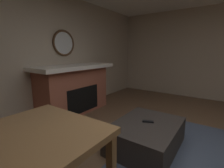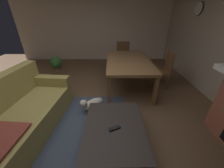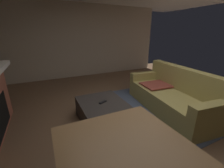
{
  "view_description": "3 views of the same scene",
  "coord_description": "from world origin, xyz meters",
  "px_view_note": "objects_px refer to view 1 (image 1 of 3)",
  "views": [
    {
      "loc": [
        1.6,
        0.23,
        1.39
      ],
      "look_at": [
        0.09,
        -0.84,
        1.02
      ],
      "focal_mm": 25.74,
      "sensor_mm": 36.0,
      "label": 1
    },
    {
      "loc": [
        -1.76,
        -0.55,
        1.77
      ],
      "look_at": [
        -0.17,
        -0.57,
        0.91
      ],
      "focal_mm": 20.96,
      "sensor_mm": 36.0,
      "label": 2
    },
    {
      "loc": [
        1.86,
        -1.52,
        1.63
      ],
      "look_at": [
        0.15,
        -0.71,
        0.97
      ],
      "focal_mm": 23.61,
      "sensor_mm": 36.0,
      "label": 3
    }
  ],
  "objects_px": {
    "round_wall_mirror": "(64,43)",
    "ottoman_coffee_table": "(146,135)",
    "fireplace": "(74,89)",
    "tv_remote": "(148,121)"
  },
  "relations": [
    {
      "from": "fireplace",
      "to": "round_wall_mirror",
      "type": "height_order",
      "value": "round_wall_mirror"
    },
    {
      "from": "round_wall_mirror",
      "to": "ottoman_coffee_table",
      "type": "distance_m",
      "value": 2.65
    },
    {
      "from": "ottoman_coffee_table",
      "to": "tv_remote",
      "type": "relative_size",
      "value": 6.87
    },
    {
      "from": "fireplace",
      "to": "ottoman_coffee_table",
      "type": "height_order",
      "value": "fireplace"
    },
    {
      "from": "ottoman_coffee_table",
      "to": "tv_remote",
      "type": "bearing_deg",
      "value": 178.21
    },
    {
      "from": "round_wall_mirror",
      "to": "tv_remote",
      "type": "xyz_separation_m",
      "value": [
        0.34,
        2.23,
        -1.19
      ]
    },
    {
      "from": "ottoman_coffee_table",
      "to": "tv_remote",
      "type": "height_order",
      "value": "tv_remote"
    },
    {
      "from": "round_wall_mirror",
      "to": "ottoman_coffee_table",
      "type": "bearing_deg",
      "value": 80.28
    },
    {
      "from": "fireplace",
      "to": "ottoman_coffee_table",
      "type": "distance_m",
      "value": 2.01
    },
    {
      "from": "round_wall_mirror",
      "to": "tv_remote",
      "type": "relative_size",
      "value": 3.69
    }
  ]
}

